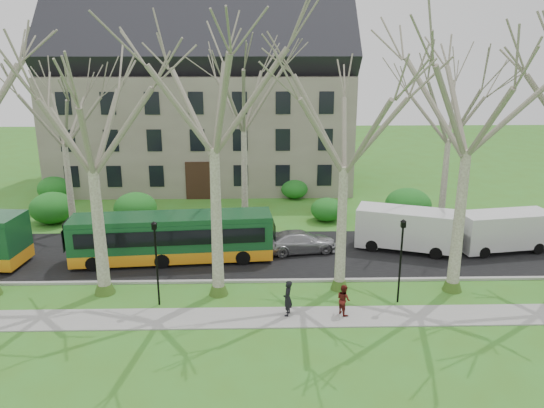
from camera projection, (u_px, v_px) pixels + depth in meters
The scene contains 15 objects.
ground at pixel (278, 294), 27.61m from camera, with size 120.00×120.00×0.00m, color #407621.
sidewalk at pixel (280, 317), 25.21m from camera, with size 70.00×2.00×0.06m, color gray.
road at pixel (275, 254), 32.87m from camera, with size 80.00×8.00×0.06m, color black.
curb at pixel (277, 281), 29.03m from camera, with size 80.00×0.25×0.14m, color #A5A39E.
building at pixel (203, 95), 48.12m from camera, with size 26.50×12.20×16.00m.
tree_row_verge at pixel (279, 162), 25.88m from camera, with size 49.00×7.00×14.00m.
tree_row_far at pixel (254, 143), 36.38m from camera, with size 33.00×7.00×12.00m.
lamp_row at pixel (279, 256), 25.91m from camera, with size 36.22×0.22×4.30m.
hedges at pixel (211, 201), 40.62m from camera, with size 30.60×8.60×2.00m.
bus_follow at pixel (173, 237), 31.42m from camera, with size 11.70×2.44×2.92m, color #144724, non-canonical shape.
sedan at pixel (300, 241), 32.98m from camera, with size 1.87×4.59×1.33m, color #A1A1A6.
van_a at pixel (406, 230), 33.14m from camera, with size 6.01×2.18×2.62m, color silver, non-canonical shape.
van_b at pixel (504, 232), 33.02m from camera, with size 5.68×2.06×2.48m, color silver, non-canonical shape.
pedestrian_a at pixel (288, 298), 25.13m from camera, with size 0.64×0.42×1.76m, color black.
pedestrian_b at pixel (344, 299), 25.29m from camera, with size 0.73×0.57×1.50m, color #571813.
Camera 1 is at (-0.95, -25.07, 12.46)m, focal length 35.00 mm.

